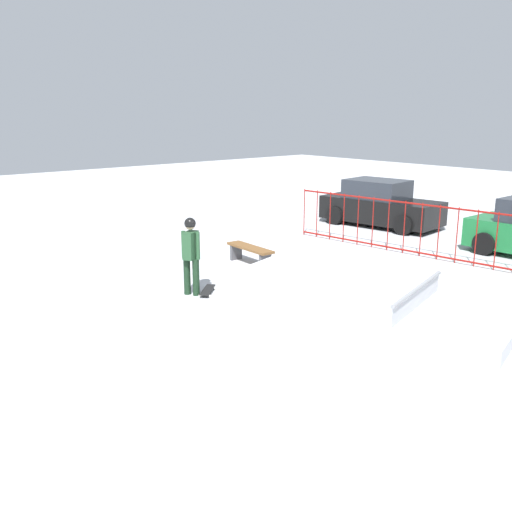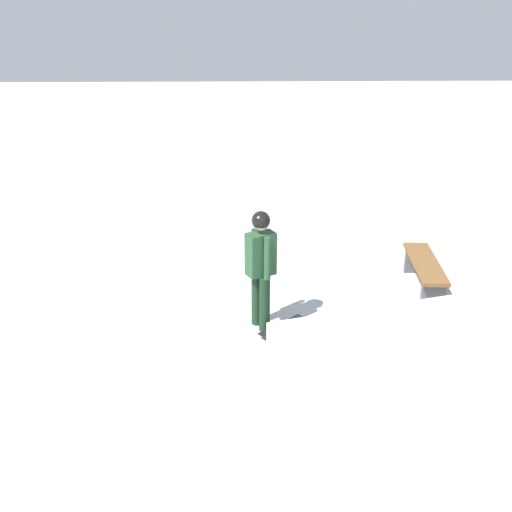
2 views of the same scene
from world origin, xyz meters
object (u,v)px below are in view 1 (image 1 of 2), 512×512
(skateboard, at_px, (208,290))
(parked_car_black, at_px, (380,205))
(skater, at_px, (191,250))
(skate_ramp, at_px, (353,295))
(park_bench, at_px, (250,251))

(skateboard, relative_size, parked_car_black, 0.17)
(skateboard, bearing_deg, skater, 113.37)
(skate_ramp, bearing_deg, parked_car_black, 109.05)
(skater, xyz_separation_m, skateboard, (0.15, 0.32, -0.93))
(skateboard, bearing_deg, skate_ramp, -102.52)
(skate_ramp, xyz_separation_m, parked_car_black, (-5.20, 7.58, 0.41))
(parked_car_black, bearing_deg, park_bench, -87.77)
(skater, relative_size, skateboard, 2.36)
(skate_ramp, relative_size, skater, 3.42)
(skate_ramp, relative_size, parked_car_black, 1.38)
(skater, bearing_deg, parked_car_black, -14.38)
(skate_ramp, distance_m, parked_car_black, 9.20)
(skate_ramp, distance_m, park_bench, 4.18)
(skate_ramp, xyz_separation_m, park_bench, (-4.12, 0.74, 0.04))
(skate_ramp, xyz_separation_m, skater, (-2.98, -1.89, 0.69))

